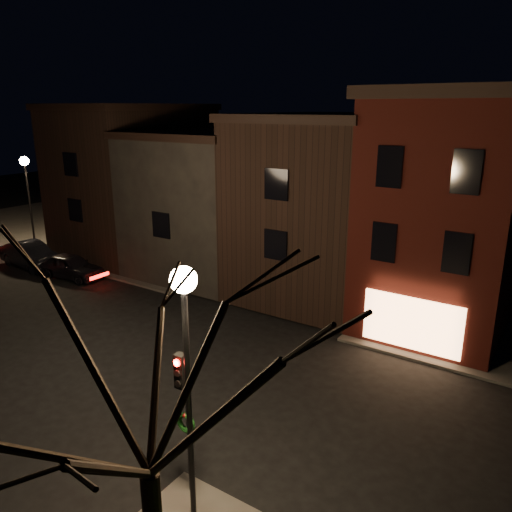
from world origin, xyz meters
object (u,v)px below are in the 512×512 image
(street_lamp_near, at_px, (186,328))
(parked_car_a, at_px, (71,266))
(traffic_signal, at_px, (184,403))
(parked_car_b, at_px, (31,255))
(street_lamp_far, at_px, (26,178))
(bare_tree_right, at_px, (140,347))

(street_lamp_near, relative_size, parked_car_a, 1.51)
(traffic_signal, height_order, parked_car_b, traffic_signal)
(street_lamp_near, height_order, parked_car_a, street_lamp_near)
(street_lamp_far, relative_size, parked_car_a, 1.51)
(bare_tree_right, height_order, parked_car_a, bare_tree_right)
(street_lamp_far, bearing_deg, bare_tree_right, -29.02)
(street_lamp_far, xyz_separation_m, bare_tree_right, (26.50, -14.70, 0.97))
(street_lamp_near, relative_size, parked_car_b, 1.33)
(street_lamp_far, height_order, bare_tree_right, bare_tree_right)
(traffic_signal, bearing_deg, parked_car_a, 151.70)
(traffic_signal, relative_size, parked_car_b, 0.83)
(parked_car_a, bearing_deg, bare_tree_right, -128.45)
(street_lamp_near, xyz_separation_m, traffic_signal, (-0.60, 0.49, -2.37))
(street_lamp_far, distance_m, bare_tree_right, 30.32)
(street_lamp_near, bearing_deg, traffic_signal, 140.63)
(street_lamp_far, bearing_deg, street_lamp_near, -25.83)
(traffic_signal, distance_m, bare_tree_right, 4.87)
(traffic_signal, bearing_deg, bare_tree_right, -57.59)
(street_lamp_far, xyz_separation_m, traffic_signal, (24.60, -11.71, -2.37))
(bare_tree_right, bearing_deg, parked_car_b, 152.11)
(street_lamp_near, bearing_deg, bare_tree_right, -62.53)
(street_lamp_near, distance_m, parked_car_b, 24.33)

